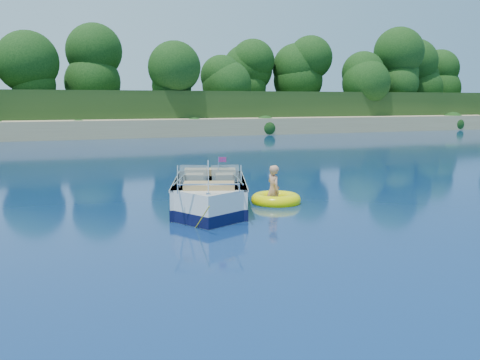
{
  "coord_description": "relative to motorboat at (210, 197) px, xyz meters",
  "views": [
    {
      "loc": [
        -4.68,
        -10.24,
        3.09
      ],
      "look_at": [
        0.97,
        3.75,
        0.85
      ],
      "focal_mm": 40.0,
      "sensor_mm": 36.0,
      "label": 1
    }
  ],
  "objects": [
    {
      "name": "ground",
      "position": [
        -0.12,
        -3.94,
        -0.37
      ],
      "size": [
        160.0,
        160.0,
        0.0
      ],
      "primitive_type": "plane",
      "color": "#0A1F4C",
      "rests_on": "ground"
    },
    {
      "name": "shoreline",
      "position": [
        -0.12,
        59.83,
        0.61
      ],
      "size": [
        170.0,
        59.0,
        6.0
      ],
      "color": "tan",
      "rests_on": "ground"
    },
    {
      "name": "treeline",
      "position": [
        -0.08,
        37.07,
        5.18
      ],
      "size": [
        150.0,
        7.12,
        8.19
      ],
      "color": "#2F200F",
      "rests_on": "ground"
    },
    {
      "name": "motorboat",
      "position": [
        0.0,
        0.0,
        0.0
      ],
      "size": [
        3.19,
        5.47,
        1.9
      ],
      "rotation": [
        0.0,
        0.0,
        -0.34
      ],
      "color": "white",
      "rests_on": "ground"
    },
    {
      "name": "tow_tube",
      "position": [
        2.22,
        0.26,
        -0.26
      ],
      "size": [
        1.67,
        1.67,
        0.4
      ],
      "rotation": [
        0.0,
        0.0,
        0.1
      ],
      "color": "#FFFA00",
      "rests_on": "ground"
    },
    {
      "name": "boy",
      "position": [
        2.16,
        0.35,
        -0.37
      ],
      "size": [
        0.41,
        0.88,
        1.7
      ],
      "primitive_type": "imported",
      "rotation": [
        0.0,
        -0.17,
        1.6
      ],
      "color": "tan",
      "rests_on": "ground"
    }
  ]
}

